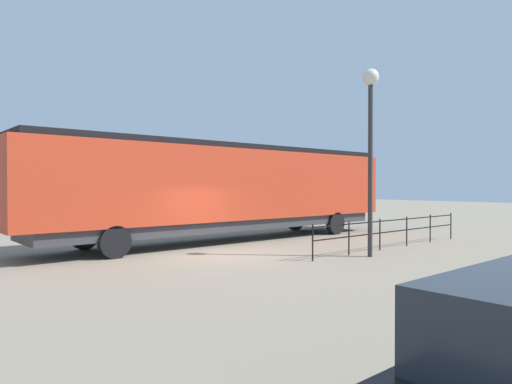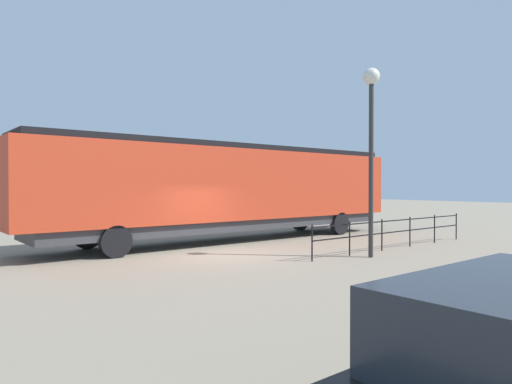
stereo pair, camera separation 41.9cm
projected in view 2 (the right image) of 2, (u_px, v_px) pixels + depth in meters
The scene contains 4 objects.
ground_plane at pixel (224, 255), 15.86m from camera, with size 120.00×120.00×0.00m, color gray.
locomotive at pixel (239, 187), 20.30m from camera, with size 3.09×17.98×4.21m.
lamp_post at pixel (371, 119), 15.35m from camera, with size 0.56×0.56×6.41m.
platform_fence at pixel (396, 229), 17.52m from camera, with size 0.05×9.43×1.19m.
Camera 2 is at (12.94, -9.18, 2.43)m, focal length 31.87 mm.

